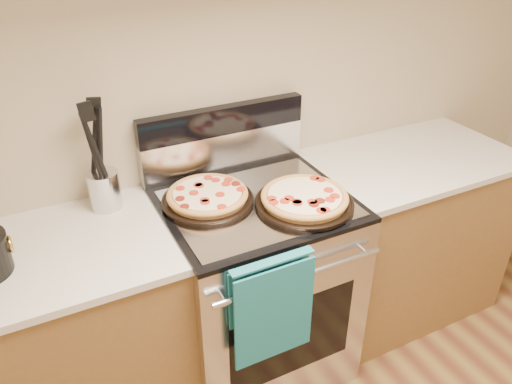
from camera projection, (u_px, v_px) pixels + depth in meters
name	position (u px, v px, depth m)	size (l,w,h in m)	color
wall_back	(217.00, 74.00, 2.10)	(4.00, 4.00, 0.00)	tan
range_body	(255.00, 288.00, 2.28)	(0.76, 0.68, 0.90)	#B7B7BC
oven_window	(292.00, 337.00, 2.02)	(0.56, 0.01, 0.40)	black
cooktop	(255.00, 202.00, 2.05)	(0.76, 0.68, 0.02)	black
backsplash_lower	(224.00, 151.00, 2.24)	(0.76, 0.06, 0.18)	silver
backsplash_upper	(223.00, 120.00, 2.16)	(0.76, 0.06, 0.12)	black
oven_handle	(301.00, 276.00, 1.81)	(0.03, 0.03, 0.70)	silver
dish_towel	(272.00, 307.00, 1.82)	(0.32, 0.05, 0.42)	#197980
foil_sheet	(258.00, 203.00, 2.02)	(0.70, 0.55, 0.01)	gray
cabinet_left	(52.00, 353.00, 1.97)	(1.00, 0.62, 0.88)	brown
countertop_left	(26.00, 261.00, 1.74)	(1.02, 0.64, 0.03)	beige
cabinet_right	(400.00, 236.00, 2.65)	(1.00, 0.62, 0.88)	brown
countertop_right	(414.00, 160.00, 2.42)	(1.02, 0.64, 0.03)	beige
pepperoni_pizza_back	(208.00, 197.00, 2.01)	(0.37, 0.37, 0.05)	#B77538
pepperoni_pizza_front	(305.00, 199.00, 1.99)	(0.39, 0.39, 0.05)	#B77538
utensil_crock	(105.00, 190.00, 1.98)	(0.13, 0.13, 0.16)	silver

